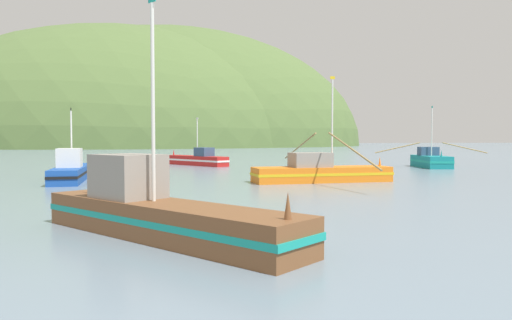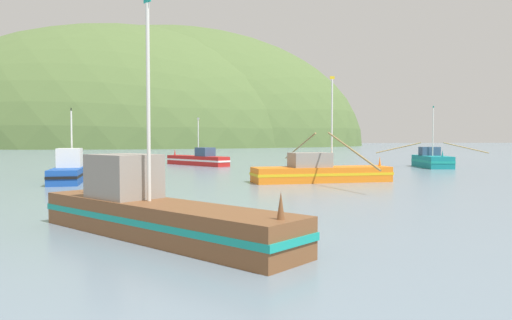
{
  "view_description": "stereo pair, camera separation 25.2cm",
  "coord_description": "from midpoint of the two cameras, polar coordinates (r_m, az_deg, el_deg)",
  "views": [
    {
      "loc": [
        -14.7,
        -8.99,
        3.13
      ],
      "look_at": [
        -5.63,
        28.85,
        1.4
      ],
      "focal_mm": 33.76,
      "sensor_mm": 36.0,
      "label": 1
    },
    {
      "loc": [
        -14.45,
        -9.04,
        3.13
      ],
      "look_at": [
        -5.63,
        28.85,
        1.4
      ],
      "focal_mm": 33.76,
      "sensor_mm": 36.0,
      "label": 2
    }
  ],
  "objects": [
    {
      "name": "hill_far_left",
      "position": [
        221.15,
        -9.77,
        1.7
      ],
      "size": [
        170.73,
        136.58,
        103.91
      ],
      "primitive_type": "ellipsoid",
      "color": "#516B38",
      "rests_on": "ground"
    },
    {
      "name": "hill_far_center",
      "position": [
        213.46,
        -15.44,
        1.62
      ],
      "size": [
        174.42,
        139.53,
        98.92
      ],
      "primitive_type": "ellipsoid",
      "color": "#516B38",
      "rests_on": "ground"
    },
    {
      "name": "fishing_boat_teal",
      "position": [
        55.71,
        19.86,
        -0.03
      ],
      "size": [
        11.76,
        7.33,
        6.65
      ],
      "rotation": [
        0.0,
        0.0,
        4.45
      ],
      "color": "#147F84",
      "rests_on": "ground"
    },
    {
      "name": "fishing_boat_blue",
      "position": [
        38.59,
        -21.19,
        -1.22
      ],
      "size": [
        2.08,
        10.42,
        5.44
      ],
      "rotation": [
        0.0,
        0.0,
        1.58
      ],
      "color": "#19479E",
      "rests_on": "ground"
    },
    {
      "name": "fishing_boat_orange",
      "position": [
        35.12,
        7.41,
        -1.39
      ],
      "size": [
        10.16,
        17.57,
        7.64
      ],
      "rotation": [
        0.0,
        0.0,
        0.01
      ],
      "color": "orange",
      "rests_on": "ground"
    },
    {
      "name": "fishing_boat_brown",
      "position": [
        15.74,
        -12.08,
        -6.03
      ],
      "size": [
        7.91,
        9.88,
        7.62
      ],
      "rotation": [
        0.0,
        0.0,
        5.34
      ],
      "color": "brown",
      "rests_on": "ground"
    },
    {
      "name": "fishing_boat_red",
      "position": [
        56.8,
        -7.13,
        0.07
      ],
      "size": [
        6.64,
        9.33,
        5.58
      ],
      "rotation": [
        0.0,
        0.0,
        2.12
      ],
      "color": "red",
      "rests_on": "ground"
    }
  ]
}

